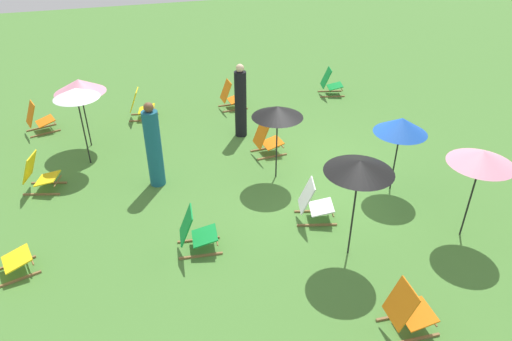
# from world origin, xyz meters

# --- Properties ---
(ground_plane) EXTENTS (40.00, 40.00, 0.00)m
(ground_plane) POSITION_xyz_m (0.00, 0.00, 0.00)
(ground_plane) COLOR #477A33
(deckchair_0) EXTENTS (0.51, 0.78, 0.83)m
(deckchair_0) POSITION_xyz_m (1.45, 0.46, 0.37)
(deckchair_0) COLOR olive
(deckchair_0) RESTS_ON ground
(deckchair_1) EXTENTS (0.67, 0.86, 0.83)m
(deckchair_1) POSITION_xyz_m (-1.27, 0.47, 0.37)
(deckchair_1) COLOR olive
(deckchair_1) RESTS_ON ground
(deckchair_2) EXTENTS (0.49, 0.77, 0.83)m
(deckchair_2) POSITION_xyz_m (4.36, 0.53, 0.37)
(deckchair_2) COLOR olive
(deckchair_2) RESTS_ON ground
(deckchair_3) EXTENTS (0.57, 0.81, 0.83)m
(deckchair_3) POSITION_xyz_m (-1.43, 2.77, 0.37)
(deckchair_3) COLOR olive
(deckchair_3) RESTS_ON ground
(deckchair_4) EXTENTS (0.66, 0.86, 0.83)m
(deckchair_4) POSITION_xyz_m (-1.10, 5.82, 0.37)
(deckchair_4) COLOR olive
(deckchair_4) RESTS_ON ground
(deckchair_5) EXTENTS (0.65, 0.86, 0.83)m
(deckchair_5) POSITION_xyz_m (4.43, -2.67, 0.37)
(deckchair_5) COLOR olive
(deckchair_5) RESTS_ON ground
(deckchair_6) EXTENTS (0.67, 0.86, 0.83)m
(deckchair_6) POSITION_xyz_m (4.43, 5.70, 0.37)
(deckchair_6) COLOR olive
(deckchair_6) RESTS_ON ground
(deckchair_7) EXTENTS (0.63, 0.85, 0.83)m
(deckchair_7) POSITION_xyz_m (4.48, 3.08, 0.37)
(deckchair_7) COLOR olive
(deckchair_7) RESTS_ON ground
(deckchair_8) EXTENTS (0.54, 0.80, 0.83)m
(deckchair_8) POSITION_xyz_m (-4.08, 0.29, 0.37)
(deckchair_8) COLOR olive
(deckchair_8) RESTS_ON ground
(deckchair_9) EXTENTS (0.68, 0.87, 0.83)m
(deckchair_9) POSITION_xyz_m (1.47, 5.48, 0.37)
(deckchair_9) COLOR olive
(deckchair_9) RESTS_ON ground
(umbrella_0) EXTENTS (1.11, 1.11, 1.86)m
(umbrella_0) POSITION_xyz_m (-2.35, 0.28, 1.75)
(umbrella_0) COLOR black
(umbrella_0) RESTS_ON ground
(umbrella_1) EXTENTS (1.07, 1.07, 1.68)m
(umbrella_1) POSITION_xyz_m (0.41, 0.60, 1.56)
(umbrella_1) COLOR black
(umbrella_1) RESTS_ON ground
(umbrella_2) EXTENTS (1.11, 1.11, 1.75)m
(umbrella_2) POSITION_xyz_m (-2.55, -1.92, 1.62)
(umbrella_2) COLOR black
(umbrella_2) RESTS_ON ground
(umbrella_3) EXTENTS (0.98, 0.98, 1.84)m
(umbrella_3) POSITION_xyz_m (2.33, 4.50, 1.72)
(umbrella_3) COLOR black
(umbrella_3) RESTS_ON ground
(umbrella_4) EXTENTS (1.18, 1.18, 1.72)m
(umbrella_4) POSITION_xyz_m (3.23, 4.46, 1.56)
(umbrella_4) COLOR black
(umbrella_4) RESTS_ON ground
(umbrella_5) EXTENTS (1.06, 1.06, 1.64)m
(umbrella_5) POSITION_xyz_m (-0.81, -1.54, 1.48)
(umbrella_5) COLOR black
(umbrella_5) RESTS_ON ground
(person_0) EXTENTS (0.45, 0.45, 1.88)m
(person_0) POSITION_xyz_m (0.94, 3.12, 0.88)
(person_0) COLOR #195972
(person_0) RESTS_ON ground
(person_1) EXTENTS (0.42, 0.42, 1.89)m
(person_1) POSITION_xyz_m (2.61, 0.75, 0.90)
(person_1) COLOR black
(person_1) RESTS_ON ground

